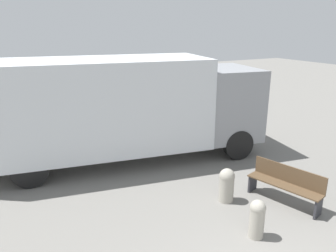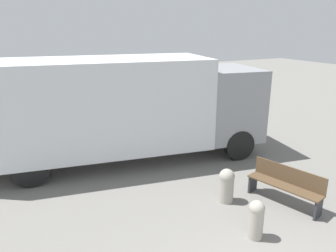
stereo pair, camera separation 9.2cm
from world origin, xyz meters
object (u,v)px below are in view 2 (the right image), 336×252
(bollard_near_bench, at_px, (256,218))
(bollard_far_bench, at_px, (226,184))
(delivery_truck, at_px, (121,105))
(park_bench, at_px, (286,184))

(bollard_near_bench, height_order, bollard_far_bench, bollard_far_bench)
(bollard_far_bench, bearing_deg, delivery_truck, 110.15)
(park_bench, bearing_deg, bollard_far_bench, 44.53)
(bollard_near_bench, relative_size, bollard_far_bench, 0.98)
(park_bench, bearing_deg, bollard_near_bench, 99.61)
(park_bench, distance_m, bollard_far_bench, 1.41)
(bollard_near_bench, xyz_separation_m, bollard_far_bench, (0.34, 1.44, 0.01))
(delivery_truck, xyz_separation_m, bollard_far_bench, (1.34, -3.64, -1.32))
(bollard_near_bench, bearing_deg, bollard_far_bench, 76.54)
(delivery_truck, height_order, bollard_far_bench, delivery_truck)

